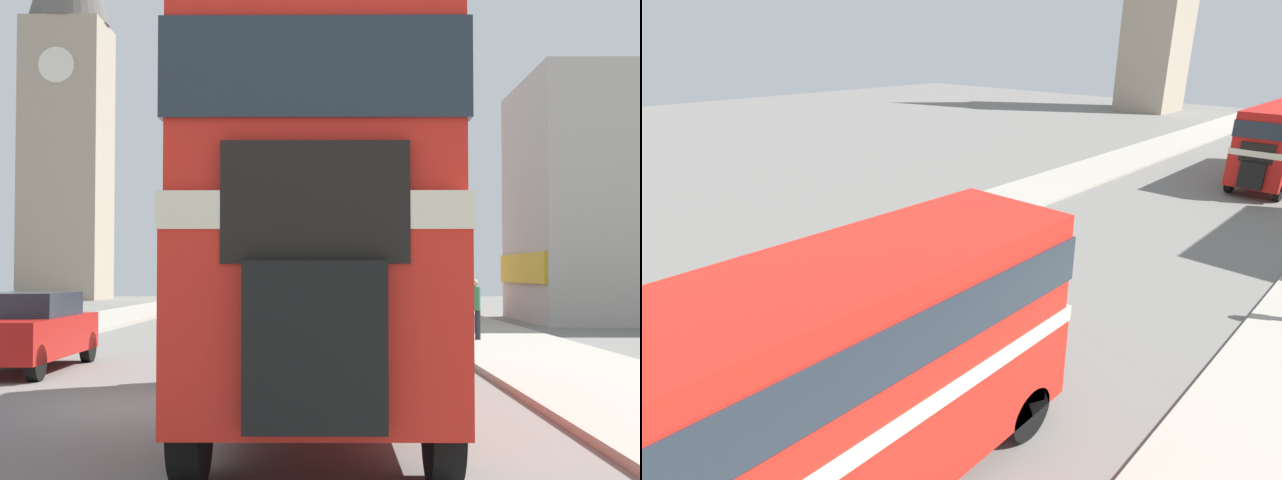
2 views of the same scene
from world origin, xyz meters
The scene contains 4 objects.
ground_plane centered at (0.00, 0.00, 0.00)m, with size 120.00×120.00×0.00m, color slate.
sidewalk_left centered at (-6.75, 0.00, 0.06)m, with size 3.50×120.00×0.12m.
double_decker_bus centered at (2.03, -0.89, 2.62)m, with size 2.55×9.44×4.39m.
car_parked_mid centered at (-3.71, 4.65, 0.78)m, with size 1.73×4.28×1.50m.
Camera 2 is at (7.57, -3.70, 7.26)m, focal length 28.00 mm.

